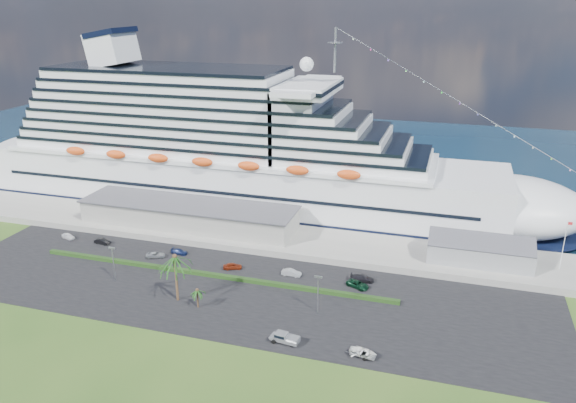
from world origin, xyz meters
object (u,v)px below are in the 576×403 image
(parked_car_3, at_px, (179,252))
(pickup_truck, at_px, (284,338))
(cruise_ship, at_px, (232,153))
(boat_trailer, at_px, (363,352))

(parked_car_3, bearing_deg, pickup_truck, -122.72)
(cruise_ship, height_order, pickup_truck, cruise_ship)
(boat_trailer, bearing_deg, parked_car_3, 150.20)
(pickup_truck, bearing_deg, cruise_ship, 119.14)
(parked_car_3, distance_m, boat_trailer, 60.08)
(parked_car_3, xyz_separation_m, boat_trailer, (52.13, -29.86, 0.47))
(cruise_ship, relative_size, boat_trailer, 32.08)
(parked_car_3, bearing_deg, cruise_ship, 7.28)
(cruise_ship, xyz_separation_m, boat_trailer, (53.18, -68.89, -15.47))
(boat_trailer, bearing_deg, pickup_truck, 178.70)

